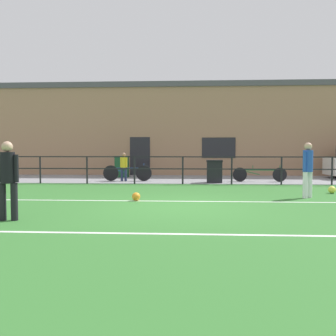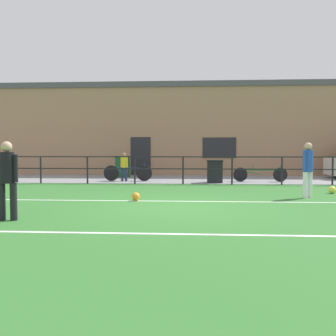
# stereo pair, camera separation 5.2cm
# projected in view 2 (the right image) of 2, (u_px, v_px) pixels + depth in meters

# --- Properties ---
(ground) EXTENTS (60.00, 44.00, 0.04)m
(ground) POSITION_uv_depth(u_px,v_px,m) (177.00, 207.00, 9.39)
(ground) COLOR #33702D
(field_line_touchline) EXTENTS (36.00, 0.11, 0.00)m
(field_line_touchline) POSITION_uv_depth(u_px,v_px,m) (179.00, 201.00, 10.36)
(field_line_touchline) COLOR white
(field_line_touchline) RESTS_ON ground
(field_line_hash) EXTENTS (36.00, 0.11, 0.00)m
(field_line_hash) POSITION_uv_depth(u_px,v_px,m) (171.00, 234.00, 6.37)
(field_line_hash) COLOR white
(field_line_hash) RESTS_ON ground
(pavement_strip) EXTENTS (48.00, 5.00, 0.02)m
(pavement_strip) POSITION_uv_depth(u_px,v_px,m) (184.00, 179.00, 17.86)
(pavement_strip) COLOR gray
(pavement_strip) RESTS_ON ground
(perimeter_fence) EXTENTS (36.07, 0.07, 1.15)m
(perimeter_fence) POSITION_uv_depth(u_px,v_px,m) (183.00, 166.00, 15.33)
(perimeter_fence) COLOR black
(perimeter_fence) RESTS_ON ground
(clubhouse_facade) EXTENTS (28.00, 2.56, 5.12)m
(clubhouse_facade) POSITION_uv_depth(u_px,v_px,m) (186.00, 130.00, 21.42)
(clubhouse_facade) COLOR #A37A5B
(clubhouse_facade) RESTS_ON ground
(player_goalkeeper) EXTENTS (0.44, 0.28, 1.61)m
(player_goalkeeper) POSITION_uv_depth(u_px,v_px,m) (7.00, 176.00, 7.55)
(player_goalkeeper) COLOR black
(player_goalkeeper) RESTS_ON ground
(player_striker) EXTENTS (0.36, 0.33, 1.64)m
(player_striker) POSITION_uv_depth(u_px,v_px,m) (308.00, 167.00, 11.02)
(player_striker) COLOR white
(player_striker) RESTS_ON ground
(soccer_ball_match) EXTENTS (0.23, 0.23, 0.23)m
(soccer_ball_match) POSITION_uv_depth(u_px,v_px,m) (136.00, 197.00, 10.47)
(soccer_ball_match) COLOR orange
(soccer_ball_match) RESTS_ON ground
(soccer_ball_spare) EXTENTS (0.24, 0.24, 0.24)m
(soccer_ball_spare) POSITION_uv_depth(u_px,v_px,m) (332.00, 190.00, 12.18)
(soccer_ball_spare) COLOR #E5E04C
(soccer_ball_spare) RESTS_ON ground
(spectator_child) EXTENTS (0.34, 0.22, 1.27)m
(spectator_child) POSITION_uv_depth(u_px,v_px,m) (124.00, 165.00, 16.61)
(spectator_child) COLOR #232D4C
(spectator_child) RESTS_ON pavement_strip
(bicycle_parked_0) EXTENTS (2.34, 0.04, 0.72)m
(bicycle_parked_0) POSITION_uv_depth(u_px,v_px,m) (260.00, 174.00, 16.34)
(bicycle_parked_0) COLOR black
(bicycle_parked_0) RESTS_ON pavement_strip
(bicycle_parked_1) EXTENTS (2.19, 0.04, 0.78)m
(bicycle_parked_1) POSITION_uv_depth(u_px,v_px,m) (128.00, 173.00, 16.71)
(bicycle_parked_1) COLOR black
(bicycle_parked_1) RESTS_ON pavement_strip
(trash_bin_0) EXTENTS (0.69, 0.58, 1.07)m
(trash_bin_0) POSITION_uv_depth(u_px,v_px,m) (122.00, 166.00, 18.96)
(trash_bin_0) COLOR #194C28
(trash_bin_0) RESTS_ON pavement_strip
(trash_bin_1) EXTENTS (0.67, 0.57, 0.96)m
(trash_bin_1) POSITION_uv_depth(u_px,v_px,m) (215.00, 171.00, 15.89)
(trash_bin_1) COLOR black
(trash_bin_1) RESTS_ON pavement_strip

